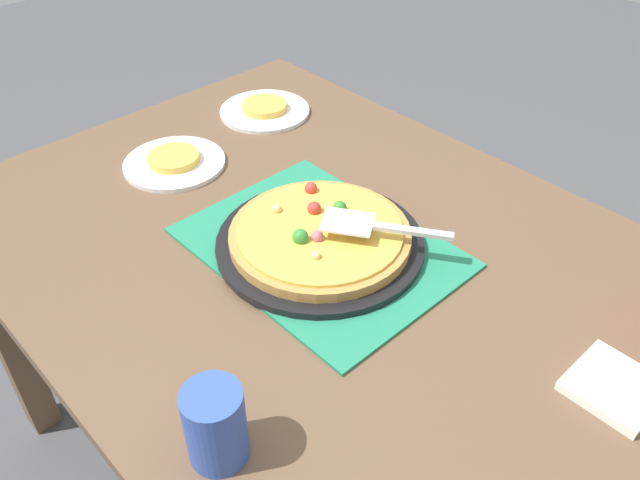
% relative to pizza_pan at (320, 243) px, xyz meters
% --- Properties ---
extents(ground_plane, '(8.00, 8.00, 0.00)m').
position_rel_pizza_pan_xyz_m(ground_plane, '(0.00, 0.00, -0.76)').
color(ground_plane, '#4C4C51').
extents(dining_table, '(1.40, 1.00, 0.75)m').
position_rel_pizza_pan_xyz_m(dining_table, '(0.00, 0.00, -0.12)').
color(dining_table, brown).
rests_on(dining_table, ground_plane).
extents(placemat, '(0.48, 0.36, 0.01)m').
position_rel_pizza_pan_xyz_m(placemat, '(0.00, 0.00, -0.01)').
color(placemat, '#237F5B').
rests_on(placemat, dining_table).
extents(pizza_pan, '(0.38, 0.38, 0.01)m').
position_rel_pizza_pan_xyz_m(pizza_pan, '(0.00, 0.00, 0.00)').
color(pizza_pan, black).
rests_on(pizza_pan, placemat).
extents(pizza, '(0.33, 0.33, 0.05)m').
position_rel_pizza_pan_xyz_m(pizza, '(-0.00, 0.00, 0.02)').
color(pizza, '#B78442').
rests_on(pizza, pizza_pan).
extents(plate_near_left, '(0.22, 0.22, 0.01)m').
position_rel_pizza_pan_xyz_m(plate_near_left, '(-0.48, 0.26, -0.01)').
color(plate_near_left, white).
rests_on(plate_near_left, dining_table).
extents(plate_far_right, '(0.22, 0.22, 0.01)m').
position_rel_pizza_pan_xyz_m(plate_far_right, '(-0.42, -0.04, -0.01)').
color(plate_far_right, white).
rests_on(plate_far_right, dining_table).
extents(served_slice_left, '(0.11, 0.11, 0.02)m').
position_rel_pizza_pan_xyz_m(served_slice_left, '(-0.48, 0.26, 0.01)').
color(served_slice_left, '#EAB747').
rests_on(served_slice_left, plate_near_left).
extents(served_slice_right, '(0.11, 0.11, 0.02)m').
position_rel_pizza_pan_xyz_m(served_slice_right, '(-0.42, -0.04, 0.01)').
color(served_slice_right, '#EAB747').
rests_on(served_slice_right, plate_far_right).
extents(cup_far, '(0.08, 0.08, 0.12)m').
position_rel_pizza_pan_xyz_m(cup_far, '(0.22, -0.39, 0.05)').
color(cup_far, '#3351AD').
rests_on(cup_far, dining_table).
extents(pizza_server, '(0.22, 0.16, 0.01)m').
position_rel_pizza_pan_xyz_m(pizza_server, '(0.08, 0.05, 0.06)').
color(pizza_server, silver).
rests_on(pizza_server, pizza).
extents(napkin_stack, '(0.12, 0.12, 0.02)m').
position_rel_pizza_pan_xyz_m(napkin_stack, '(0.53, 0.09, -0.01)').
color(napkin_stack, white).
rests_on(napkin_stack, dining_table).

